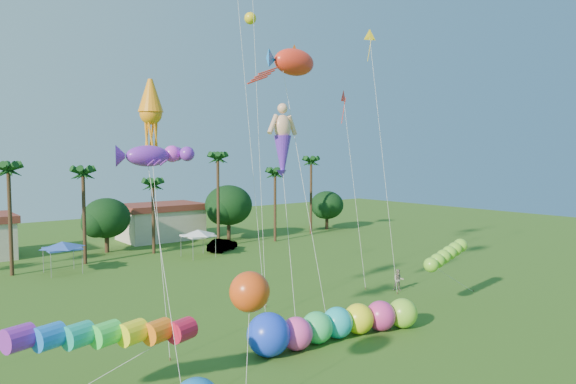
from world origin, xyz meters
TOP-DOWN VIEW (x-y plane):
  - tree_line at (3.57, 44.00)m, footprint 69.46×8.91m
  - buildings_row at (-3.09, 50.00)m, footprint 35.00×7.00m
  - tent_row at (-6.00, 36.33)m, footprint 31.00×4.00m
  - car_b at (11.92, 37.31)m, footprint 4.65×3.38m
  - spectator_b at (14.02, 12.83)m, footprint 1.10×1.09m
  - caterpillar_inflatable at (1.53, 7.78)m, footprint 12.02×3.98m
  - rainbow_tube at (-10.50, 7.36)m, footprint 9.36×2.31m
  - green_worm at (11.33, 7.72)m, footprint 10.18×1.70m
  - orange_ball_kite at (-6.82, 4.18)m, footprint 2.32×2.32m
  - merman_kite at (1.72, 12.73)m, footprint 2.51×4.13m
  - fish_kite at (3.46, 13.63)m, footprint 5.21×6.16m
  - squid_kite at (-6.76, 14.44)m, footprint 1.95×4.32m
  - lobster_kite at (-8.83, 10.14)m, footprint 4.41×6.44m
  - delta_kite_red at (12.89, 18.25)m, footprint 1.41×3.92m
  - delta_kite_yellow at (13.63, 15.90)m, footprint 1.24×4.23m

SIDE VIEW (x-z plane):
  - car_b at x=11.92m, z-range 0.00..1.46m
  - spectator_b at x=14.02m, z-range 0.00..1.79m
  - caterpillar_inflatable at x=1.53m, z-range -0.20..2.25m
  - buildings_row at x=-3.09m, z-range 0.00..4.00m
  - tent_row at x=-6.00m, z-range 2.45..3.05m
  - rainbow_tube at x=-10.50m, z-range 1.22..4.74m
  - green_worm at x=11.33m, z-range 1.37..5.39m
  - tree_line at x=3.57m, z-range -1.22..9.78m
  - orange_ball_kite at x=-6.82m, z-range 2.15..8.26m
  - lobster_kite at x=-8.83m, z-range 5.21..17.15m
  - merman_kite at x=1.72m, z-range 4.78..19.03m
  - squid_kite at x=-6.76m, z-range 5.78..21.54m
  - delta_kite_red at x=12.89m, z-range 7.65..24.66m
  - fish_kite at x=3.46m, z-range 8.31..27.01m
  - delta_kite_yellow at x=13.63m, z-range 9.97..31.91m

